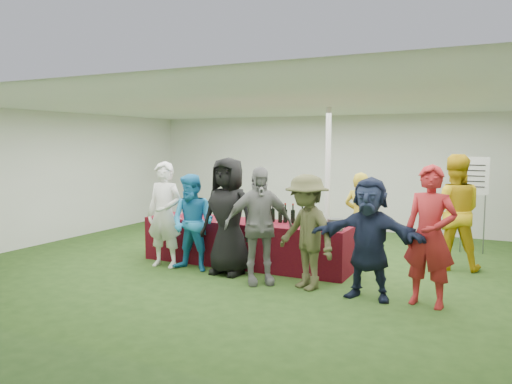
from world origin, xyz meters
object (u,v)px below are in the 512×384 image
at_px(wine_list_sign, 474,183).
at_px(customer_0, 165,215).
at_px(serving_table, 245,243).
at_px(staff_back, 453,212).
at_px(customer_2, 228,216).
at_px(customer_4, 307,232).
at_px(customer_1, 193,223).
at_px(customer_3, 259,226).
at_px(customer_5, 369,238).
at_px(dump_bucket, 335,225).
at_px(staff_pourer, 360,217).
at_px(customer_6, 430,236).

distance_m(wine_list_sign, customer_0, 5.67).
xyz_separation_m(serving_table, staff_back, (3.16, 1.26, 0.57)).
height_order(customer_2, customer_4, customer_2).
relative_size(wine_list_sign, customer_0, 1.03).
relative_size(customer_0, customer_1, 1.12).
relative_size(customer_3, customer_4, 1.06).
relative_size(staff_back, customer_2, 1.02).
distance_m(customer_2, customer_5, 2.30).
bearing_deg(wine_list_sign, customer_4, -119.57).
bearing_deg(customer_5, serving_table, 160.31).
bearing_deg(staff_back, wine_list_sign, -107.87).
xyz_separation_m(serving_table, customer_4, (1.41, -0.85, 0.44)).
relative_size(dump_bucket, staff_back, 0.12).
distance_m(customer_3, customer_5, 1.62).
bearing_deg(dump_bucket, serving_table, 172.31).
relative_size(wine_list_sign, staff_pourer, 1.15).
distance_m(customer_0, customer_4, 2.56).
xyz_separation_m(dump_bucket, customer_5, (0.67, -0.68, -0.03)).
bearing_deg(customer_0, customer_2, -0.73).
xyz_separation_m(dump_bucket, customer_6, (1.43, -0.65, 0.06)).
bearing_deg(customer_2, staff_pourer, 49.01).
height_order(customer_3, customer_6, customer_6).
bearing_deg(staff_back, customer_0, 15.99).
distance_m(wine_list_sign, customer_3, 4.51).
relative_size(serving_table, wine_list_sign, 2.00).
bearing_deg(serving_table, dump_bucket, -7.69).
height_order(customer_0, customer_4, customer_0).
xyz_separation_m(customer_3, customer_4, (0.72, 0.06, -0.05)).
bearing_deg(dump_bucket, customer_2, -165.91).
distance_m(customer_3, customer_6, 2.37).
distance_m(dump_bucket, customer_0, 2.82).
relative_size(customer_2, customer_4, 1.13).
height_order(serving_table, customer_0, customer_0).
distance_m(serving_table, customer_0, 1.43).
height_order(customer_1, customer_3, customer_3).
xyz_separation_m(customer_2, customer_3, (0.67, -0.28, -0.06)).
relative_size(customer_0, customer_2, 0.95).
height_order(dump_bucket, staff_back, staff_back).
distance_m(customer_4, customer_5, 0.90).
relative_size(customer_1, customer_3, 0.91).
bearing_deg(staff_back, dump_bucket, 35.70).
bearing_deg(staff_pourer, customer_2, 54.35).
relative_size(serving_table, customer_6, 2.00).
bearing_deg(serving_table, customer_6, -15.85).
height_order(staff_back, customer_6, staff_back).
relative_size(wine_list_sign, customer_6, 1.00).
distance_m(wine_list_sign, customer_6, 3.57).
bearing_deg(customer_0, staff_pourer, 28.30).
distance_m(serving_table, customer_1, 1.00).
distance_m(dump_bucket, staff_pourer, 1.31).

